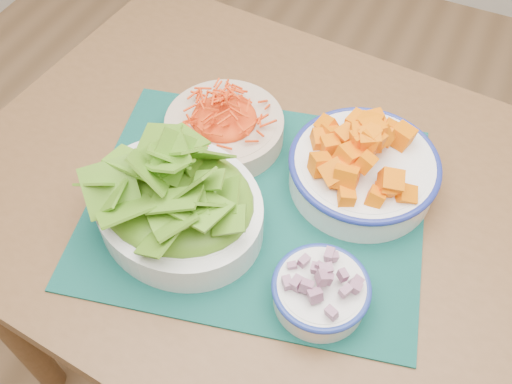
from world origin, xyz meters
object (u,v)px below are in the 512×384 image
(placemat, at_px, (256,204))
(table, at_px, (304,240))
(carrot_bowl, at_px, (224,124))
(lettuce_bowl, at_px, (176,196))
(onion_bowl, at_px, (321,289))
(squash_bowl, at_px, (364,163))

(placemat, bearing_deg, table, 12.34)
(placemat, height_order, carrot_bowl, carrot_bowl)
(lettuce_bowl, xyz_separation_m, onion_bowl, (0.24, -0.04, -0.03))
(squash_bowl, bearing_deg, table, -129.73)
(placemat, distance_m, onion_bowl, 0.19)
(table, height_order, lettuce_bowl, lettuce_bowl)
(lettuce_bowl, relative_size, onion_bowl, 2.31)
(placemat, xyz_separation_m, onion_bowl, (0.15, -0.11, 0.04))
(squash_bowl, relative_size, lettuce_bowl, 0.83)
(table, xyz_separation_m, squash_bowl, (0.06, 0.07, 0.16))
(squash_bowl, height_order, lettuce_bowl, lettuce_bowl)
(carrot_bowl, xyz_separation_m, lettuce_bowl, (0.02, -0.18, 0.03))
(carrot_bowl, bearing_deg, lettuce_bowl, -85.03)
(carrot_bowl, height_order, squash_bowl, squash_bowl)
(carrot_bowl, bearing_deg, placemat, -44.06)
(onion_bowl, bearing_deg, squash_bowl, 93.91)
(placemat, height_order, lettuce_bowl, lettuce_bowl)
(placemat, bearing_deg, onion_bowl, -49.81)
(carrot_bowl, height_order, lettuce_bowl, lettuce_bowl)
(table, distance_m, carrot_bowl, 0.24)
(placemat, distance_m, squash_bowl, 0.18)
(placemat, relative_size, carrot_bowl, 2.00)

